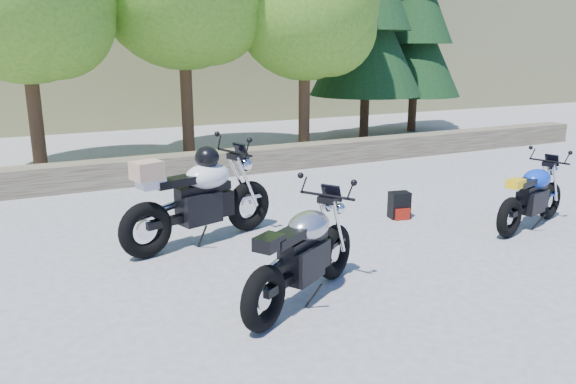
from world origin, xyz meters
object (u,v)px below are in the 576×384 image
object	(u,v)px
silver_bike	(303,255)
blue_bike	(532,197)
white_bike	(199,197)
backpack	(399,206)

from	to	relation	value
silver_bike	blue_bike	bearing A→B (deg)	-22.26
white_bike	backpack	bearing A→B (deg)	-20.90
silver_bike	backpack	distance (m)	3.36
white_bike	blue_bike	distance (m)	4.81
backpack	blue_bike	bearing A→B (deg)	-29.28
white_bike	backpack	world-z (taller)	white_bike
white_bike	backpack	xyz separation A→B (m)	(3.13, -0.26, -0.45)
blue_bike	backpack	bearing A→B (deg)	123.29
white_bike	blue_bike	xyz separation A→B (m)	(4.58, -1.48, -0.19)
white_bike	blue_bike	world-z (taller)	white_bike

